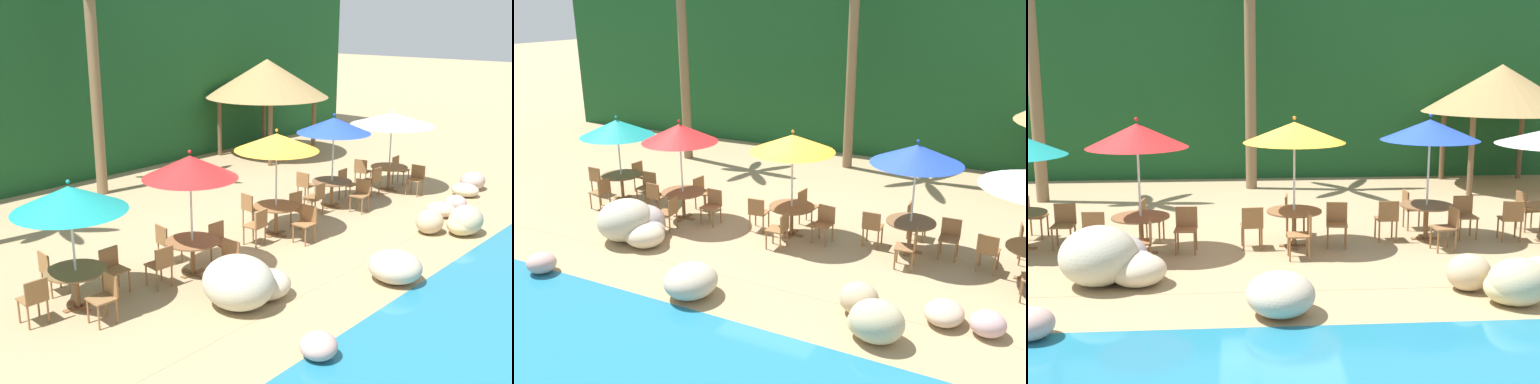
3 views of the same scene
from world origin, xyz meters
The scene contains 29 objects.
ground_plane centered at (0.00, 0.00, 0.00)m, with size 120.00×120.00×0.00m, color tan.
terrace_deck centered at (0.00, 0.00, 0.00)m, with size 18.00×5.20×0.01m.
foliage_backdrop centered at (0.00, 9.00, 3.00)m, with size 28.00×2.40×6.00m.
rock_seawall centered at (1.22, -2.80, 0.34)m, with size 15.95×3.49×0.98m.
chair_teal_seaward centered at (-4.28, 0.24, 0.51)m, with size 0.42×0.43×0.87m.
chair_teal_inland centered at (-5.15, 1.00, 0.51)m, with size 0.46×0.45×0.87m.
umbrella_red centered at (-2.69, -0.30, 2.28)m, with size 1.92×1.92×2.62m.
dining_table_red centered at (-2.69, -0.30, 0.61)m, with size 1.10×1.10×0.74m.
chair_red_seaward centered at (-1.84, -0.23, 0.51)m, with size 0.43×0.44×0.87m.
chair_red_inland centered at (-2.68, 0.56, 0.51)m, with size 0.48×0.47×0.87m.
chair_red_left centered at (-3.55, -0.33, 0.51)m, with size 0.45×0.45×0.87m.
chair_red_right centered at (-2.51, -1.13, 0.51)m, with size 0.47×0.46×0.87m.
umbrella_orange centered at (0.27, -0.02, 2.29)m, with size 2.00×2.00×2.61m.
dining_table_orange centered at (0.27, -0.02, 0.61)m, with size 1.10×1.10×0.74m.
chair_orange_seaward centered at (1.13, -0.04, 0.51)m, with size 0.47×0.48×0.87m.
chair_orange_inland centered at (0.29, 0.84, 0.51)m, with size 0.48×0.47×0.87m.
chair_orange_left centered at (-0.57, -0.18, 0.51)m, with size 0.45×0.46×0.87m.
chair_orange_right centered at (0.38, -0.87, 0.51)m, with size 0.43×0.43×0.87m.
umbrella_blue centered at (3.06, 0.31, 2.29)m, with size 2.01×2.01×2.61m.
dining_table_blue centered at (3.06, 0.31, 0.61)m, with size 1.10×1.10×0.74m.
chair_blue_seaward centered at (3.90, 0.42, 0.51)m, with size 0.43×0.44×0.87m.
chair_blue_inland centered at (2.94, 1.16, 0.51)m, with size 0.44×0.43×0.87m.
chair_blue_left centered at (2.21, 0.20, 0.51)m, with size 0.43×0.44×0.87m.
chair_blue_right centered at (3.24, -0.53, 0.51)m, with size 0.47×0.46×0.87m.
chair_white_inland centered at (5.41, 0.84, 0.51)m, with size 0.47×0.46×0.87m.
chair_white_left centered at (4.74, 0.01, 0.51)m, with size 0.47×0.47×0.87m.
palm_tree_nearest centered at (-6.00, 4.70, 4.24)m, with size 2.82×2.74×6.45m.
palm_tree_second centered at (-0.45, 6.17, 4.34)m, with size 3.62×3.78×6.60m.
palapa_hut centered at (6.85, 6.00, 2.88)m, with size 4.57×4.57×3.58m.
Camera 3 is at (-0.82, -12.37, 3.60)m, focal length 45.04 mm.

